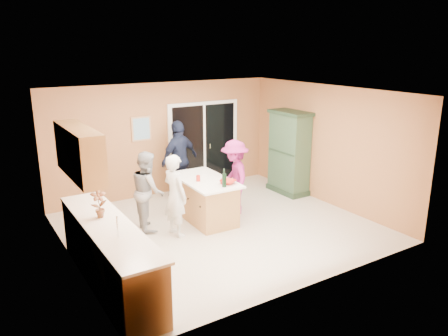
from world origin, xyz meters
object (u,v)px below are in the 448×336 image
woman_white (175,195)px  woman_navy (179,160)px  green_hutch (289,153)px  kitchen_island (205,201)px  woman_magenta (235,177)px  woman_grey (148,191)px

woman_white → woman_navy: bearing=-39.2°
green_hutch → woman_navy: 2.57m
green_hutch → woman_navy: green_hutch is taller
green_hutch → woman_white: (-3.35, -0.79, -0.18)m
kitchen_island → woman_white: woman_white is taller
kitchen_island → woman_magenta: bearing=1.8°
green_hutch → kitchen_island: bearing=-170.0°
woman_white → woman_navy: size_ratio=0.85×
green_hutch → woman_magenta: 1.88m
kitchen_island → woman_white: 0.96m
woman_grey → woman_magenta: (1.83, -0.21, 0.02)m
kitchen_island → green_hutch: (2.53, 0.45, 0.55)m
woman_white → woman_grey: 0.63m
woman_navy → woman_grey: bearing=25.7°
green_hutch → woman_navy: size_ratio=1.09×
kitchen_island → green_hutch: 2.63m
kitchen_island → woman_white: (-0.82, -0.34, 0.37)m
woman_navy → green_hutch: bearing=137.4°
kitchen_island → woman_navy: (0.18, 1.49, 0.50)m
kitchen_island → green_hutch: size_ratio=0.85×
woman_magenta → woman_navy: bearing=-141.2°
woman_white → woman_navy: 2.09m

